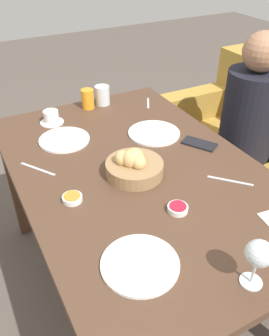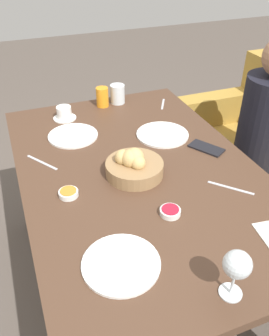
{
  "view_description": "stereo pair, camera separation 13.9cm",
  "coord_description": "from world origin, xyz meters",
  "px_view_note": "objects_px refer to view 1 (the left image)",
  "views": [
    {
      "loc": [
        1.04,
        -0.57,
        1.57
      ],
      "look_at": [
        0.03,
        -0.03,
        0.77
      ],
      "focal_mm": 38.0,
      "sensor_mm": 36.0,
      "label": 1
    },
    {
      "loc": [
        1.09,
        -0.44,
        1.57
      ],
      "look_at": [
        0.03,
        -0.03,
        0.77
      ],
      "focal_mm": 38.0,
      "sensor_mm": 36.0,
      "label": 2
    }
  ],
  "objects_px": {
    "juice_glass": "(88,99)",
    "spoon_coffee": "(148,103)",
    "water_tumbler": "(102,95)",
    "fork_silver": "(38,169)",
    "coffee_cup": "(51,118)",
    "plate_far_center": "(154,133)",
    "seated_person": "(244,142)",
    "jam_bowl_berry": "(177,208)",
    "jam_bowl_honey": "(72,198)",
    "cell_phone": "(199,144)",
    "plate_near_left": "(64,140)",
    "wine_glass": "(259,255)",
    "plate_near_right": "(140,264)",
    "bread_basket": "(134,165)",
    "knife_silver": "(230,181)"
  },
  "relations": [
    {
      "from": "seated_person",
      "to": "plate_near_left",
      "type": "relative_size",
      "value": 4.87
    },
    {
      "from": "cell_phone",
      "to": "jam_bowl_honey",
      "type": "bearing_deg",
      "value": -80.81
    },
    {
      "from": "wine_glass",
      "to": "jam_bowl_honey",
      "type": "height_order",
      "value": "wine_glass"
    },
    {
      "from": "seated_person",
      "to": "plate_near_left",
      "type": "height_order",
      "value": "seated_person"
    },
    {
      "from": "plate_far_center",
      "to": "seated_person",
      "type": "bearing_deg",
      "value": 94.08
    },
    {
      "from": "jam_bowl_honey",
      "to": "spoon_coffee",
      "type": "distance_m",
      "value": 0.88
    },
    {
      "from": "plate_near_right",
      "to": "plate_far_center",
      "type": "height_order",
      "value": "same"
    },
    {
      "from": "seated_person",
      "to": "coffee_cup",
      "type": "height_order",
      "value": "seated_person"
    },
    {
      "from": "bread_basket",
      "to": "knife_silver",
      "type": "bearing_deg",
      "value": 55.27
    },
    {
      "from": "wine_glass",
      "to": "coffee_cup",
      "type": "xyz_separation_m",
      "value": [
        -1.19,
        -0.2,
        -0.08
      ]
    },
    {
      "from": "plate_near_left",
      "to": "wine_glass",
      "type": "distance_m",
      "value": 1.02
    },
    {
      "from": "wine_glass",
      "to": "juice_glass",
      "type": "bearing_deg",
      "value": 179.02
    },
    {
      "from": "plate_near_left",
      "to": "water_tumbler",
      "type": "xyz_separation_m",
      "value": [
        -0.28,
        0.32,
        0.05
      ]
    },
    {
      "from": "water_tumbler",
      "to": "fork_silver",
      "type": "height_order",
      "value": "water_tumbler"
    },
    {
      "from": "water_tumbler",
      "to": "coffee_cup",
      "type": "bearing_deg",
      "value": -74.64
    },
    {
      "from": "plate_far_center",
      "to": "spoon_coffee",
      "type": "bearing_deg",
      "value": 154.89
    },
    {
      "from": "jam_bowl_honey",
      "to": "cell_phone",
      "type": "distance_m",
      "value": 0.65
    },
    {
      "from": "seated_person",
      "to": "plate_far_center",
      "type": "bearing_deg",
      "value": -85.92
    },
    {
      "from": "seated_person",
      "to": "wine_glass",
      "type": "height_order",
      "value": "seated_person"
    },
    {
      "from": "seated_person",
      "to": "coffee_cup",
      "type": "bearing_deg",
      "value": -105.31
    },
    {
      "from": "seated_person",
      "to": "wine_glass",
      "type": "bearing_deg",
      "value": -43.42
    },
    {
      "from": "wine_glass",
      "to": "cell_phone",
      "type": "bearing_deg",
      "value": 154.51
    },
    {
      "from": "bread_basket",
      "to": "jam_bowl_berry",
      "type": "distance_m",
      "value": 0.27
    },
    {
      "from": "seated_person",
      "to": "fork_silver",
      "type": "distance_m",
      "value": 1.25
    },
    {
      "from": "jam_bowl_honey",
      "to": "cell_phone",
      "type": "height_order",
      "value": "jam_bowl_honey"
    },
    {
      "from": "juice_glass",
      "to": "water_tumbler",
      "type": "xyz_separation_m",
      "value": [
        -0.01,
        0.09,
        -0.0
      ]
    },
    {
      "from": "juice_glass",
      "to": "water_tumbler",
      "type": "height_order",
      "value": "juice_glass"
    },
    {
      "from": "coffee_cup",
      "to": "plate_near_left",
      "type": "bearing_deg",
      "value": -0.61
    },
    {
      "from": "knife_silver",
      "to": "spoon_coffee",
      "type": "distance_m",
      "value": 0.77
    },
    {
      "from": "bread_basket",
      "to": "coffee_cup",
      "type": "height_order",
      "value": "bread_basket"
    },
    {
      "from": "bread_basket",
      "to": "juice_glass",
      "type": "relative_size",
      "value": 2.21
    },
    {
      "from": "plate_far_center",
      "to": "juice_glass",
      "type": "xyz_separation_m",
      "value": [
        -0.41,
        -0.17,
        0.05
      ]
    },
    {
      "from": "plate_near_left",
      "to": "bread_basket",
      "type": "bearing_deg",
      "value": 22.28
    },
    {
      "from": "plate_near_right",
      "to": "coffee_cup",
      "type": "bearing_deg",
      "value": 177.62
    },
    {
      "from": "coffee_cup",
      "to": "seated_person",
      "type": "bearing_deg",
      "value": 74.69
    },
    {
      "from": "plate_far_center",
      "to": "coffee_cup",
      "type": "relative_size",
      "value": 2.12
    },
    {
      "from": "plate_near_right",
      "to": "fork_silver",
      "type": "height_order",
      "value": "plate_near_right"
    },
    {
      "from": "seated_person",
      "to": "jam_bowl_honey",
      "type": "bearing_deg",
      "value": -74.28
    },
    {
      "from": "bread_basket",
      "to": "fork_silver",
      "type": "height_order",
      "value": "bread_basket"
    },
    {
      "from": "plate_far_center",
      "to": "cell_phone",
      "type": "bearing_deg",
      "value": 36.37
    },
    {
      "from": "plate_near_left",
      "to": "plate_near_right",
      "type": "relative_size",
      "value": 0.99
    },
    {
      "from": "water_tumbler",
      "to": "seated_person",
      "type": "bearing_deg",
      "value": 63.1
    },
    {
      "from": "plate_near_left",
      "to": "plate_near_right",
      "type": "bearing_deg",
      "value": -2.82
    },
    {
      "from": "plate_near_right",
      "to": "jam_bowl_berry",
      "type": "height_order",
      "value": "jam_bowl_berry"
    },
    {
      "from": "bread_basket",
      "to": "wine_glass",
      "type": "xyz_separation_m",
      "value": [
        0.61,
        0.05,
        0.07
      ]
    },
    {
      "from": "seated_person",
      "to": "knife_silver",
      "type": "xyz_separation_m",
      "value": [
        0.5,
        -0.59,
        0.26
      ]
    },
    {
      "from": "juice_glass",
      "to": "spoon_coffee",
      "type": "height_order",
      "value": "juice_glass"
    },
    {
      "from": "fork_silver",
      "to": "jam_bowl_berry",
      "type": "bearing_deg",
      "value": 37.03
    },
    {
      "from": "coffee_cup",
      "to": "plate_far_center",
      "type": "bearing_deg",
      "value": 49.48
    },
    {
      "from": "juice_glass",
      "to": "cell_phone",
      "type": "distance_m",
      "value": 0.66
    }
  ]
}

